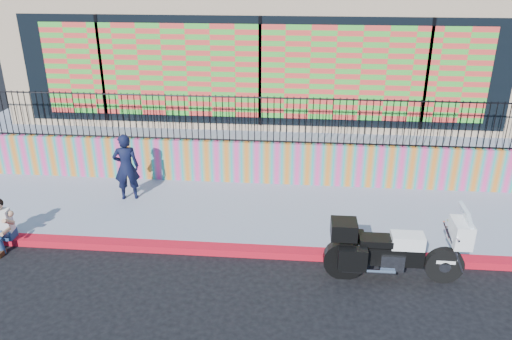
# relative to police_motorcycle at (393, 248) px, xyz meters

# --- Properties ---
(ground) EXTENTS (90.00, 90.00, 0.00)m
(ground) POSITION_rel_police_motorcycle_xyz_m (-2.84, 0.60, -0.66)
(ground) COLOR black
(ground) RESTS_ON ground
(red_curb) EXTENTS (16.00, 0.30, 0.15)m
(red_curb) POSITION_rel_police_motorcycle_xyz_m (-2.84, 0.60, -0.58)
(red_curb) COLOR red
(red_curb) RESTS_ON ground
(sidewalk) EXTENTS (16.00, 3.00, 0.15)m
(sidewalk) POSITION_rel_police_motorcycle_xyz_m (-2.84, 2.25, -0.58)
(sidewalk) COLOR #9199AE
(sidewalk) RESTS_ON ground
(mural_wall) EXTENTS (16.00, 0.20, 1.10)m
(mural_wall) POSITION_rel_police_motorcycle_xyz_m (-2.84, 3.85, 0.04)
(mural_wall) COLOR #E33B88
(mural_wall) RESTS_ON sidewalk
(metal_fence) EXTENTS (15.80, 0.04, 1.20)m
(metal_fence) POSITION_rel_police_motorcycle_xyz_m (-2.84, 3.85, 1.19)
(metal_fence) COLOR black
(metal_fence) RESTS_ON mural_wall
(elevated_platform) EXTENTS (16.00, 10.00, 1.25)m
(elevated_platform) POSITION_rel_police_motorcycle_xyz_m (-2.84, 8.95, -0.03)
(elevated_platform) COLOR #9199AE
(elevated_platform) RESTS_ON ground
(storefront_building) EXTENTS (14.00, 8.06, 4.00)m
(storefront_building) POSITION_rel_police_motorcycle_xyz_m (-2.84, 8.73, 2.59)
(storefront_building) COLOR tan
(storefront_building) RESTS_ON elevated_platform
(police_motorcycle) EXTENTS (2.52, 0.83, 1.57)m
(police_motorcycle) POSITION_rel_police_motorcycle_xyz_m (0.00, 0.00, 0.00)
(police_motorcycle) COLOR black
(police_motorcycle) RESTS_ON ground
(police_officer) EXTENTS (0.68, 0.53, 1.64)m
(police_officer) POSITION_rel_police_motorcycle_xyz_m (-5.86, 2.61, 0.31)
(police_officer) COLOR black
(police_officer) RESTS_ON sidewalk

